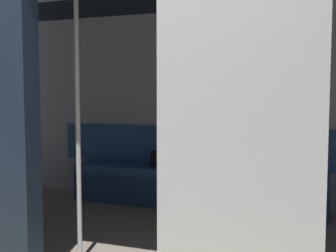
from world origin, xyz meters
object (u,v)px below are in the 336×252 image
person_seated (202,150)px  handbag (164,159)px  train_car (155,63)px  bench_seat (192,178)px  grab_pole_door (78,117)px  book (240,171)px

person_seated → handbag: bearing=-14.9°
train_car → handbag: bearing=-73.6°
person_seated → train_car: bearing=79.2°
bench_seat → train_car: bearing=86.9°
person_seated → grab_pole_door: (0.51, 1.65, 0.44)m
train_car → bench_seat: (-0.05, -0.99, -1.20)m
bench_seat → handbag: (0.37, -0.08, 0.19)m
train_car → grab_pole_door: 0.89m
person_seated → bench_seat: bearing=-22.8°
bench_seat → person_seated: size_ratio=2.44×
person_seated → grab_pole_door: 1.78m
train_car → handbag: train_car is taller
grab_pole_door → book: bearing=-117.8°
handbag → book: (-0.89, 0.06, -0.07)m
bench_seat → book: 0.54m
person_seated → book: bearing=-170.2°
person_seated → book: (-0.40, -0.07, -0.21)m
person_seated → handbag: (0.50, -0.13, -0.14)m
handbag → book: 0.90m
person_seated → grab_pole_door: size_ratio=0.53×
bench_seat → person_seated: 0.35m
book → grab_pole_door: grab_pole_door is taller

